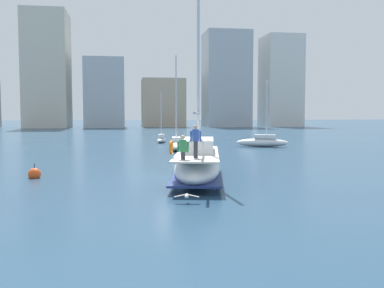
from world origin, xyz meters
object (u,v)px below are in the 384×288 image
Objects in this scene: moored_catamaran at (176,144)px; mooring_buoy at (34,174)px; main_sailboat at (198,163)px; moored_sloop_far at (162,139)px; moored_sloop_near at (263,141)px; seagull at (187,196)px.

moored_catamaran is 9.65× the size of mooring_buoy.
main_sailboat is 9.11m from mooring_buoy.
moored_catamaran is at bearing -87.30° from moored_sloop_far.
moored_sloop_far is (0.51, 30.04, -0.44)m from main_sailboat.
moored_catamaran reaches higher than moored_sloop_near.
moored_catamaran reaches higher than moored_sloop_far.
main_sailboat reaches higher than mooring_buoy.
main_sailboat is at bearing 76.65° from seagull.
moored_sloop_far is (-10.11, 8.35, -0.11)m from moored_sloop_near.
moored_sloop_near is at bearing 16.03° from moored_catamaran.
moored_catamaran is 9.18× the size of seagull.
main_sailboat is 24.15m from moored_sloop_near.
moored_sloop_near is 30.28m from seagull.
moored_sloop_far is at bearing 140.44° from moored_sloop_near.
moored_catamaran is at bearing 84.36° from seagull.
main_sailboat is at bearing -93.11° from moored_catamaran.
main_sailboat reaches higher than moored_sloop_far.
mooring_buoy is (-9.37, -28.07, -0.25)m from moored_sloop_far.
moored_sloop_near is 7.49× the size of mooring_buoy.
mooring_buoy is (-7.42, 8.05, -0.09)m from seagull.
moored_catamaran is (1.03, 18.94, -0.30)m from main_sailboat.
moored_sloop_far is 6.16× the size of seagull.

